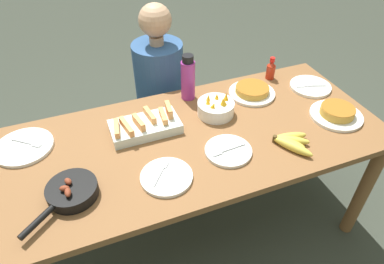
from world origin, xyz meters
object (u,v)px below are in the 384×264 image
object	(u,v)px
empty_plate_far_right	(24,147)
empty_plate_mid_edge	(166,177)
skillet	(71,192)
hot_sauce_bottle	(271,69)
person_figure	(161,107)
frittata_plate_center	(252,91)
banana_bunch	(290,142)
water_bottle	(188,78)
empty_plate_near_front	(310,86)
melon_tray	(145,126)
fruit_bowl_mango	(216,108)
frittata_plate_side	(337,113)
empty_plate_far_left	(228,151)

from	to	relation	value
empty_plate_far_right	empty_plate_mid_edge	size ratio (longest dim) A/B	1.20
skillet	empty_plate_mid_edge	world-z (taller)	skillet
hot_sauce_bottle	person_figure	bearing A→B (deg)	153.05
frittata_plate_center	hot_sauce_bottle	size ratio (longest dim) A/B	1.89
banana_bunch	empty_plate_far_right	xyz separation A→B (m)	(-1.15, 0.43, -0.01)
water_bottle	person_figure	bearing A→B (deg)	102.94
empty_plate_near_front	water_bottle	distance (m)	0.72
melon_tray	empty_plate_far_right	xyz separation A→B (m)	(-0.55, 0.08, -0.02)
skillet	fruit_bowl_mango	bearing A→B (deg)	160.89
water_bottle	frittata_plate_side	bearing A→B (deg)	-34.49
frittata_plate_center	frittata_plate_side	xyz separation A→B (m)	(0.30, -0.34, 0.00)
empty_plate_far_right	frittata_plate_side	bearing A→B (deg)	-12.45
empty_plate_far_left	empty_plate_mid_edge	xyz separation A→B (m)	(-0.31, -0.05, -0.00)
fruit_bowl_mango	water_bottle	size ratio (longest dim) A/B	0.74
banana_bunch	hot_sauce_bottle	size ratio (longest dim) A/B	1.43
empty_plate_far_left	water_bottle	size ratio (longest dim) A/B	0.84
frittata_plate_side	melon_tray	bearing A→B (deg)	165.27
banana_bunch	empty_plate_near_front	bearing A→B (deg)	44.05
banana_bunch	empty_plate_mid_edge	world-z (taller)	banana_bunch
banana_bunch	person_figure	distance (m)	0.97
skillet	frittata_plate_center	bearing A→B (deg)	160.42
empty_plate_far_left	empty_plate_mid_edge	bearing A→B (deg)	-171.12
frittata_plate_side	hot_sauce_bottle	distance (m)	0.47
empty_plate_near_front	water_bottle	world-z (taller)	water_bottle
empty_plate_near_front	frittata_plate_side	bearing A→B (deg)	-99.33
empty_plate_far_right	hot_sauce_bottle	distance (m)	1.38
fruit_bowl_mango	water_bottle	xyz separation A→B (m)	(-0.08, 0.19, 0.08)
frittata_plate_center	hot_sauce_bottle	xyz separation A→B (m)	(0.18, 0.11, 0.04)
melon_tray	empty_plate_near_front	size ratio (longest dim) A/B	1.44
water_bottle	person_figure	size ratio (longest dim) A/B	0.22
frittata_plate_side	empty_plate_near_front	size ratio (longest dim) A/B	1.14
banana_bunch	empty_plate_near_front	world-z (taller)	banana_bunch
empty_plate_far_right	person_figure	world-z (taller)	person_figure
empty_plate_near_front	skillet	bearing A→B (deg)	-166.82
fruit_bowl_mango	person_figure	xyz separation A→B (m)	(-0.15, 0.51, -0.30)
melon_tray	frittata_plate_side	xyz separation A→B (m)	(0.94, -0.25, -0.01)
empty_plate_near_front	empty_plate_far_left	size ratio (longest dim) A/B	1.08
frittata_plate_center	frittata_plate_side	world-z (taller)	frittata_plate_side
banana_bunch	fruit_bowl_mango	world-z (taller)	fruit_bowl_mango
skillet	hot_sauce_bottle	distance (m)	1.30
empty_plate_mid_edge	fruit_bowl_mango	world-z (taller)	fruit_bowl_mango
banana_bunch	frittata_plate_side	xyz separation A→B (m)	(0.34, 0.10, 0.00)
frittata_plate_center	empty_plate_near_front	size ratio (longest dim) A/B	1.11
frittata_plate_center	hot_sauce_bottle	distance (m)	0.22
hot_sauce_bottle	empty_plate_far_right	bearing A→B (deg)	-174.86
skillet	empty_plate_far_left	xyz separation A→B (m)	(0.69, 0.01, -0.02)
empty_plate_near_front	empty_plate_mid_edge	xyz separation A→B (m)	(-0.99, -0.36, -0.00)
empty_plate_far_left	banana_bunch	bearing A→B (deg)	-12.14
person_figure	empty_plate_mid_edge	bearing A→B (deg)	-104.98
fruit_bowl_mango	water_bottle	world-z (taller)	water_bottle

